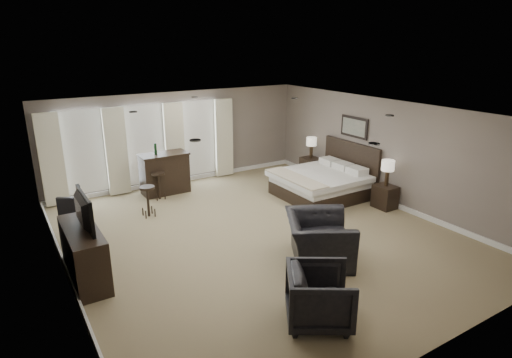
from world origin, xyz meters
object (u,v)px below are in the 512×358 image
lamp_far (311,148)px  bar_stool_left (148,201)px  armchair_far (320,294)px  bar_counter (165,173)px  bed (319,173)px  desk_chair (75,217)px  nightstand_far (310,168)px  armchair_near (319,232)px  lamp_near (387,173)px  dresser (84,254)px  tv (80,225)px  bar_stool_right (159,186)px  nightstand_near (385,197)px

lamp_far → bar_stool_left: 5.15m
armchair_far → bar_counter: size_ratio=0.74×
bed → bar_stool_left: size_ratio=2.87×
bar_stool_left → desk_chair: 1.70m
nightstand_far → bar_counter: size_ratio=0.48×
armchair_near → armchair_far: (-1.19, -1.45, -0.11)m
bar_counter → bar_stool_left: bearing=-124.1°
lamp_near → armchair_far: (-4.29, -2.64, -0.42)m
dresser → bar_stool_left: 2.81m
tv → bar_stool_right: bearing=-37.8°
tv → bar_counter: 4.46m
dresser → bar_stool_left: size_ratio=2.21×
dresser → nightstand_far: bearing=19.9°
armchair_near → nightstand_far: bearing=-7.0°
tv → armchair_far: size_ratio=1.14×
nightstand_near → bar_stool_right: size_ratio=0.79×
tv → desk_chair: tv is taller
nightstand_near → dresser: (-6.92, 0.40, 0.19)m
lamp_near → bar_stool_right: (-4.50, 3.52, -0.53)m
lamp_far → dresser: size_ratio=0.39×
bar_counter → desk_chair: (-2.57, -1.75, -0.05)m
bed → bar_stool_right: (-3.61, 2.07, -0.31)m
tv → bar_stool_left: tv is taller
lamp_near → tv: size_ratio=0.60×
lamp_near → bar_counter: size_ratio=0.51×
tv → armchair_far: 4.06m
armchair_far → bar_counter: (0.10, 6.54, 0.08)m
nightstand_far → dresser: bearing=-160.1°
bar_stool_left → nightstand_far: bearing=4.0°
nightstand_near → bar_stool_left: 5.71m
tv → desk_chair: size_ratio=1.08×
bed → bar_stool_left: 4.37m
armchair_near → lamp_near: bearing=-38.9°
nightstand_far → armchair_near: (-3.10, -4.09, 0.28)m
bar_stool_right → desk_chair: (-2.26, -1.37, 0.14)m
bed → dresser: bed is taller
bed → tv: size_ratio=1.97×
dresser → bar_stool_right: size_ratio=2.26×
bed → nightstand_near: bed is taller
bar_stool_left → bar_stool_right: 1.15m
nightstand_near → nightstand_far: size_ratio=0.94×
armchair_near → bar_stool_right: size_ratio=1.85×
bar_stool_left → desk_chair: (-1.65, -0.39, 0.13)m
desk_chair → bar_stool_left: bearing=-132.6°
bar_counter → desk_chair: size_ratio=1.27×
bed → lamp_near: 1.72m
lamp_far → dresser: 7.37m
tv → nightstand_near: bearing=-93.3°
desk_chair → armchair_far: bearing=151.4°
bed → armchair_near: (-2.21, -2.64, -0.09)m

